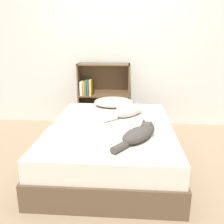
{
  "coord_description": "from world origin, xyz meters",
  "views": [
    {
      "loc": [
        0.19,
        -2.51,
        1.33
      ],
      "look_at": [
        0.0,
        0.14,
        0.54
      ],
      "focal_mm": 40.0,
      "sensor_mm": 36.0,
      "label": 1
    }
  ],
  "objects_px": {
    "cat_light": "(128,111)",
    "bookshelf": "(102,94)",
    "pillow": "(114,102)",
    "bed": "(111,144)",
    "cat_dark": "(139,134)"
  },
  "relations": [
    {
      "from": "bed",
      "to": "pillow",
      "type": "relative_size",
      "value": 3.51
    },
    {
      "from": "pillow",
      "to": "cat_dark",
      "type": "relative_size",
      "value": 1.01
    },
    {
      "from": "cat_dark",
      "to": "bookshelf",
      "type": "relative_size",
      "value": 0.53
    },
    {
      "from": "bed",
      "to": "bookshelf",
      "type": "bearing_deg",
      "value": 100.63
    },
    {
      "from": "cat_light",
      "to": "bed",
      "type": "bearing_deg",
      "value": -163.42
    },
    {
      "from": "cat_light",
      "to": "cat_dark",
      "type": "bearing_deg",
      "value": -124.17
    },
    {
      "from": "bed",
      "to": "pillow",
      "type": "height_order",
      "value": "pillow"
    },
    {
      "from": "bed",
      "to": "cat_light",
      "type": "bearing_deg",
      "value": 59.08
    },
    {
      "from": "pillow",
      "to": "cat_dark",
      "type": "xyz_separation_m",
      "value": [
        0.3,
        -1.12,
        -0.0
      ]
    },
    {
      "from": "bed",
      "to": "bookshelf",
      "type": "relative_size",
      "value": 1.89
    },
    {
      "from": "cat_light",
      "to": "bookshelf",
      "type": "xyz_separation_m",
      "value": [
        -0.41,
        0.96,
        -0.01
      ]
    },
    {
      "from": "cat_dark",
      "to": "bed",
      "type": "bearing_deg",
      "value": 69.5
    },
    {
      "from": "pillow",
      "to": "bookshelf",
      "type": "distance_m",
      "value": 0.58
    },
    {
      "from": "pillow",
      "to": "bookshelf",
      "type": "relative_size",
      "value": 0.54
    },
    {
      "from": "bed",
      "to": "cat_light",
      "type": "height_order",
      "value": "cat_light"
    }
  ]
}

